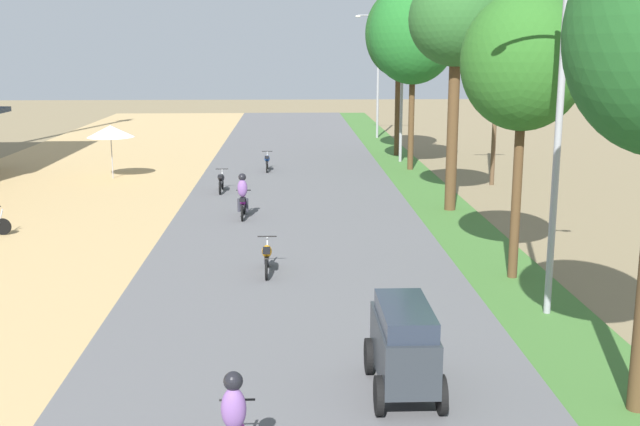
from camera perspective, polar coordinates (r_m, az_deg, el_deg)
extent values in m
cylinder|color=black|center=(27.90, -22.27, -0.93)|extent=(0.56, 0.06, 0.56)
cylinder|color=#A5A8AD|center=(27.87, -22.43, -0.39)|extent=(0.26, 0.05, 0.68)
cylinder|color=#99999E|center=(38.14, -15.03, 4.02)|extent=(0.05, 0.05, 2.10)
cone|color=white|center=(38.00, -15.13, 5.81)|extent=(2.20, 2.20, 0.55)
cylinder|color=#4C351E|center=(21.30, 14.25, 1.61)|extent=(0.25, 0.25, 4.79)
ellipsoid|color=#275D1E|center=(20.97, 14.73, 10.72)|extent=(3.25, 3.25, 3.58)
cylinder|color=#4C351E|center=(29.83, 9.71, 6.08)|extent=(0.42, 0.42, 6.19)
ellipsoid|color=#265825|center=(29.69, 9.99, 13.87)|extent=(3.51, 3.51, 3.46)
cylinder|color=#4C351E|center=(39.73, 6.72, 7.07)|extent=(0.29, 0.29, 5.42)
ellipsoid|color=#1E6324|center=(39.58, 6.87, 12.96)|extent=(4.40, 4.40, 5.00)
cylinder|color=#4C351E|center=(44.97, 5.71, 7.76)|extent=(0.30, 0.30, 5.55)
ellipsoid|color=#1D501D|center=(44.85, 5.82, 13.00)|extent=(3.79, 3.79, 4.84)
cylinder|color=gray|center=(18.33, 17.02, 4.54)|extent=(0.16, 0.16, 7.78)
cylinder|color=gray|center=(42.38, 6.01, 8.89)|extent=(0.16, 0.16, 7.62)
cylinder|color=gray|center=(42.25, 5.16, 13.87)|extent=(1.40, 0.08, 0.08)
ellipsoid|color=silver|center=(42.16, 4.18, 13.79)|extent=(0.36, 0.20, 0.14)
cylinder|color=gray|center=(42.44, 7.09, 13.82)|extent=(1.40, 0.08, 0.08)
ellipsoid|color=silver|center=(42.56, 8.04, 13.69)|extent=(0.36, 0.20, 0.14)
cylinder|color=gray|center=(53.64, 4.28, 9.97)|extent=(0.16, 0.16, 8.35)
cylinder|color=gray|center=(53.57, 3.58, 14.29)|extent=(1.40, 0.08, 0.08)
ellipsoid|color=silver|center=(53.50, 2.81, 14.23)|extent=(0.36, 0.20, 0.14)
cylinder|color=gray|center=(53.73, 5.11, 14.26)|extent=(1.40, 0.08, 0.08)
ellipsoid|color=silver|center=(53.81, 5.88, 14.17)|extent=(0.36, 0.20, 0.14)
cylinder|color=brown|center=(36.01, 12.84, 9.57)|extent=(0.20, 0.20, 9.59)
cube|color=#282D33|center=(14.17, 6.14, -9.80)|extent=(0.95, 2.40, 0.95)
cube|color=#232B38|center=(13.85, 6.26, -7.45)|extent=(0.87, 2.00, 0.35)
cylinder|color=black|center=(13.68, 8.90, -13.04)|extent=(0.12, 0.68, 0.68)
cylinder|color=black|center=(13.52, 4.33, -13.23)|extent=(0.12, 0.68, 0.68)
cylinder|color=black|center=(15.23, 7.65, -10.30)|extent=(0.12, 0.68, 0.68)
cylinder|color=black|center=(15.09, 3.58, -10.43)|extent=(0.12, 0.68, 0.68)
cylinder|color=#A5A8AD|center=(12.29, -6.04, -14.92)|extent=(0.05, 0.26, 0.68)
cylinder|color=black|center=(12.07, -6.10, -13.48)|extent=(0.54, 0.04, 0.04)
ellipsoid|color=#724C8C|center=(11.35, -6.36, -14.09)|extent=(0.36, 0.28, 0.64)
sphere|color=black|center=(11.22, -6.39, -12.17)|extent=(0.28, 0.28, 0.28)
cylinder|color=black|center=(22.07, -3.87, -3.26)|extent=(0.06, 0.56, 0.56)
cylinder|color=black|center=(20.88, -3.96, -4.17)|extent=(0.06, 0.56, 0.56)
cube|color=#333338|center=(21.42, -3.92, -3.24)|extent=(0.12, 1.12, 0.12)
ellipsoid|color=orange|center=(21.46, -3.92, -2.82)|extent=(0.28, 0.64, 0.32)
cube|color=black|center=(21.08, -3.95, -2.76)|extent=(0.20, 0.44, 0.10)
cylinder|color=#A5A8AD|center=(21.94, -3.89, -2.63)|extent=(0.05, 0.26, 0.68)
cylinder|color=black|center=(21.79, -3.90, -1.73)|extent=(0.54, 0.04, 0.04)
cylinder|color=black|center=(29.13, -5.59, 0.48)|extent=(0.06, 0.56, 0.56)
cylinder|color=black|center=(27.92, -5.74, -0.03)|extent=(0.06, 0.56, 0.56)
cube|color=#333338|center=(28.49, -5.67, 0.59)|extent=(0.12, 1.12, 0.12)
ellipsoid|color=#8C1E8C|center=(28.54, -5.67, 0.89)|extent=(0.28, 0.64, 0.32)
cube|color=black|center=(28.16, -5.71, 0.99)|extent=(0.20, 0.44, 0.10)
cylinder|color=#A5A8AD|center=(29.02, -5.61, 0.98)|extent=(0.05, 0.26, 0.68)
cylinder|color=black|center=(28.89, -5.63, 1.68)|extent=(0.54, 0.04, 0.04)
ellipsoid|color=#724C8C|center=(28.17, -5.72, 1.82)|extent=(0.36, 0.28, 0.64)
sphere|color=black|center=(28.14, -5.73, 2.64)|extent=(0.28, 0.28, 0.28)
cylinder|color=#2D2D38|center=(28.39, -5.96, 0.58)|extent=(0.12, 0.12, 0.48)
cylinder|color=#2D2D38|center=(28.38, -5.40, 0.59)|extent=(0.12, 0.12, 0.48)
cylinder|color=black|center=(34.28, -7.18, 2.20)|extent=(0.06, 0.56, 0.56)
cylinder|color=black|center=(33.07, -7.36, 1.83)|extent=(0.06, 0.56, 0.56)
cube|color=#333338|center=(33.64, -7.27, 2.32)|extent=(0.12, 1.12, 0.12)
ellipsoid|color=black|center=(33.70, -7.27, 2.58)|extent=(0.28, 0.64, 0.32)
cube|color=black|center=(33.33, -7.33, 2.68)|extent=(0.20, 0.44, 0.10)
cylinder|color=#A5A8AD|center=(34.18, -7.20, 2.63)|extent=(0.05, 0.26, 0.68)
cylinder|color=black|center=(34.06, -7.22, 3.23)|extent=(0.54, 0.04, 0.04)
cylinder|color=black|center=(39.87, -3.88, 3.66)|extent=(0.06, 0.56, 0.56)
cylinder|color=black|center=(38.65, -3.93, 3.39)|extent=(0.06, 0.56, 0.56)
cube|color=#333338|center=(39.24, -3.91, 3.78)|extent=(0.12, 1.12, 0.12)
ellipsoid|color=#1E4CA5|center=(39.29, -3.91, 4.00)|extent=(0.28, 0.64, 0.32)
cube|color=black|center=(38.92, -3.92, 4.10)|extent=(0.20, 0.44, 0.10)
cylinder|color=#A5A8AD|center=(39.78, -3.89, 4.03)|extent=(0.05, 0.26, 0.68)
cylinder|color=black|center=(39.67, -3.90, 4.55)|extent=(0.54, 0.04, 0.04)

